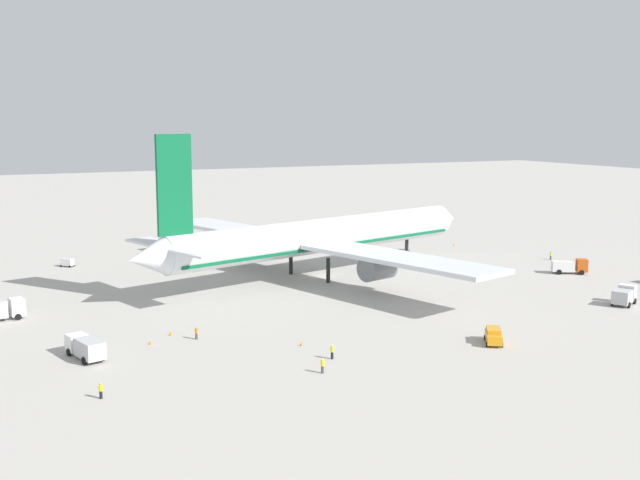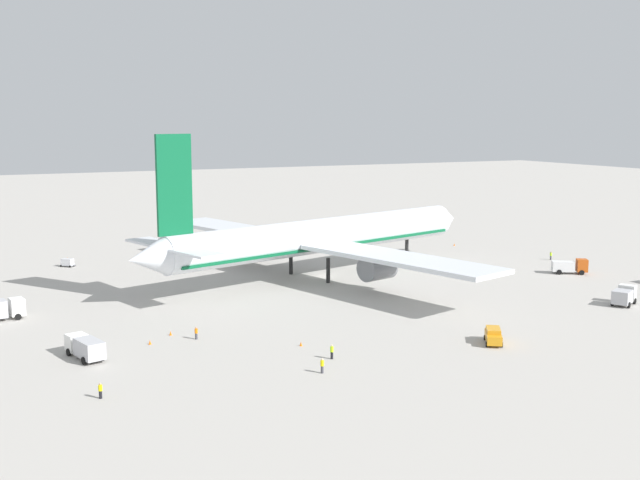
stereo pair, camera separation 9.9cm
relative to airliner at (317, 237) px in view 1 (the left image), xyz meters
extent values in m
plane|color=#ADA8A0|center=(1.38, 0.53, -7.19)|extent=(600.00, 600.00, 0.00)
cylinder|color=silver|center=(1.38, 0.53, 0.20)|extent=(63.42, 23.23, 6.08)
cone|color=silver|center=(34.61, 9.87, 0.20)|extent=(6.30, 7.06, 5.96)
cone|color=silver|center=(-32.44, -8.98, 0.20)|extent=(7.42, 7.21, 5.78)
cube|color=#0C5933|center=(-27.59, -7.62, 10.89)|extent=(5.91, 2.11, 15.30)
cube|color=silver|center=(-29.70, -1.95, 1.41)|extent=(7.01, 11.04, 0.36)
cube|color=silver|center=(-26.43, -13.56, 1.41)|extent=(7.01, 11.04, 0.36)
cube|color=silver|center=(-7.48, 20.17, -0.71)|extent=(18.56, 37.61, 0.70)
cylinder|color=slate|center=(-5.04, 15.17, -2.87)|extent=(5.57, 4.76, 3.60)
cube|color=silver|center=(4.06, -20.86, -0.71)|extent=(18.56, 37.61, 0.70)
cylinder|color=slate|center=(3.54, -15.31, -3.11)|extent=(6.42, 5.44, 4.10)
cylinder|color=black|center=(23.00, 6.61, -5.02)|extent=(0.70, 0.70, 4.35)
cylinder|color=black|center=(-3.08, 4.51, -5.02)|extent=(0.70, 0.70, 4.35)
cylinder|color=black|center=(-0.35, -5.20, -5.02)|extent=(0.70, 0.70, 4.35)
cube|color=#0C5933|center=(1.38, 0.53, -1.47)|extent=(60.87, 22.24, 0.50)
cube|color=#BF4C14|center=(44.66, -18.52, -5.61)|extent=(2.67, 2.72, 2.27)
cube|color=silver|center=(41.82, -16.74, -5.84)|extent=(4.35, 3.78, 1.80)
cube|color=black|center=(45.21, -18.87, -5.04)|extent=(0.98, 1.50, 1.00)
cylinder|color=black|center=(45.05, -17.55, -6.74)|extent=(0.92, 0.73, 0.90)
cylinder|color=black|center=(43.96, -19.29, -6.74)|extent=(0.92, 0.73, 0.90)
cylinder|color=black|center=(41.67, -15.44, -6.74)|extent=(0.92, 0.73, 0.90)
cylinder|color=black|center=(40.59, -17.18, -6.74)|extent=(0.92, 0.73, 0.90)
cube|color=white|center=(-45.86, -28.69, -5.75)|extent=(2.67, 2.54, 1.98)
cube|color=#B2B2B7|center=(-44.95, -32.26, -5.72)|extent=(3.21, 4.65, 2.05)
cube|color=black|center=(-46.04, -27.99, -5.26)|extent=(1.84, 0.54, 0.87)
cylinder|color=black|center=(-46.89, -29.16, -6.74)|extent=(0.51, 0.95, 0.90)
cylinder|color=black|center=(-44.73, -28.61, -6.74)|extent=(0.51, 0.95, 0.90)
cylinder|color=black|center=(-45.81, -33.40, -6.74)|extent=(0.51, 0.95, 0.90)
cylinder|color=black|center=(-43.65, -32.85, -6.74)|extent=(0.51, 0.95, 0.90)
cube|color=white|center=(-50.76, -7.39, -5.54)|extent=(2.21, 2.71, 2.40)
cube|color=black|center=(-50.11, -7.30, -4.95)|extent=(0.37, 2.07, 1.05)
cylinder|color=black|center=(-51.12, -6.19, -6.74)|extent=(0.93, 0.42, 0.90)
cylinder|color=black|center=(-50.77, -8.64, -6.74)|extent=(0.93, 0.42, 0.90)
cube|color=white|center=(34.34, -38.50, -5.57)|extent=(2.47, 2.85, 2.34)
cube|color=#B2B2B7|center=(31.93, -39.77, -5.76)|extent=(3.89, 3.60, 1.97)
cube|color=black|center=(34.81, -38.26, -4.99)|extent=(1.02, 1.84, 1.03)
cylinder|color=black|center=(33.64, -37.50, -6.74)|extent=(0.94, 0.69, 0.90)
cylinder|color=black|center=(34.77, -39.64, -6.74)|extent=(0.94, 0.69, 0.90)
cylinder|color=black|center=(30.79, -39.01, -6.74)|extent=(0.94, 0.69, 0.90)
cylinder|color=black|center=(31.92, -41.15, -6.74)|extent=(0.94, 0.69, 0.90)
cube|color=orange|center=(1.88, -47.18, -6.32)|extent=(4.05, 4.81, 1.10)
cube|color=orange|center=(2.01, -46.99, -5.50)|extent=(2.99, 3.35, 0.55)
cylinder|color=black|center=(1.83, -48.95, -6.87)|extent=(0.54, 0.66, 0.64)
cylinder|color=black|center=(0.28, -47.92, -6.87)|extent=(0.54, 0.66, 0.64)
cylinder|color=black|center=(3.48, -46.44, -6.87)|extent=(0.54, 0.66, 0.64)
cylinder|color=black|center=(1.94, -45.42, -6.87)|extent=(0.54, 0.66, 0.64)
cube|color=gray|center=(-38.62, 29.88, -6.92)|extent=(2.86, 2.77, 0.15)
cylinder|color=#333338|center=(-37.44, 28.81, -6.92)|extent=(0.50, 0.46, 0.08)
cube|color=silver|center=(-38.62, 29.88, -6.25)|extent=(2.46, 2.39, 1.19)
cylinder|color=black|center=(-37.42, 29.74, -6.99)|extent=(0.38, 0.36, 0.40)
cylinder|color=black|center=(-38.36, 28.70, -6.99)|extent=(0.38, 0.36, 0.40)
cylinder|color=black|center=(-38.88, 31.06, -6.99)|extent=(0.38, 0.36, 0.40)
cylinder|color=black|center=(-39.82, 30.02, -6.99)|extent=(0.38, 0.36, 0.40)
cylinder|color=#3F3F47|center=(49.69, -4.99, -6.78)|extent=(0.45, 0.45, 0.82)
cylinder|color=#B2F219|center=(49.69, -4.99, -6.06)|extent=(0.56, 0.56, 0.62)
sphere|color=#8C6647|center=(49.69, -4.99, -5.64)|extent=(0.22, 0.22, 0.22)
cylinder|color=#3F3F47|center=(-22.52, -48.11, -6.77)|extent=(0.34, 0.34, 0.84)
cylinder|color=yellow|center=(-22.52, -48.11, -6.04)|extent=(0.43, 0.43, 0.63)
sphere|color=beige|center=(-22.52, -48.11, -5.61)|extent=(0.23, 0.23, 0.23)
cylinder|color=black|center=(-46.13, -45.43, -6.79)|extent=(0.39, 0.39, 0.81)
cylinder|color=yellow|center=(-46.13, -45.43, -6.07)|extent=(0.48, 0.48, 0.61)
sphere|color=tan|center=(-46.13, -45.43, -5.66)|extent=(0.22, 0.22, 0.22)
cylinder|color=#3F3F47|center=(-31.11, -28.97, -6.79)|extent=(0.44, 0.44, 0.80)
cylinder|color=orange|center=(-31.11, -28.97, -6.09)|extent=(0.55, 0.55, 0.60)
sphere|color=tan|center=(-31.11, -28.97, -5.68)|extent=(0.22, 0.22, 0.22)
cylinder|color=black|center=(-19.22, -43.97, -6.76)|extent=(0.32, 0.32, 0.87)
cylinder|color=#B2F219|center=(-19.22, -43.97, -6.00)|extent=(0.40, 0.40, 0.65)
sphere|color=beige|center=(-19.22, -43.97, -5.56)|extent=(0.23, 0.23, 0.23)
cone|color=orange|center=(-37.02, -28.66, -6.92)|extent=(0.36, 0.36, 0.55)
cone|color=orange|center=(42.61, 17.89, -6.92)|extent=(0.36, 0.36, 0.55)
cone|color=orange|center=(-37.51, 37.33, -6.92)|extent=(0.36, 0.36, 0.55)
cone|color=orange|center=(-33.60, -25.71, -6.92)|extent=(0.36, 0.36, 0.55)
cone|color=orange|center=(-20.29, -37.55, -6.92)|extent=(0.36, 0.36, 0.55)
camera|label=1|loc=(-59.08, -122.51, 20.67)|focal=43.62mm
camera|label=2|loc=(-58.99, -122.56, 20.67)|focal=43.62mm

